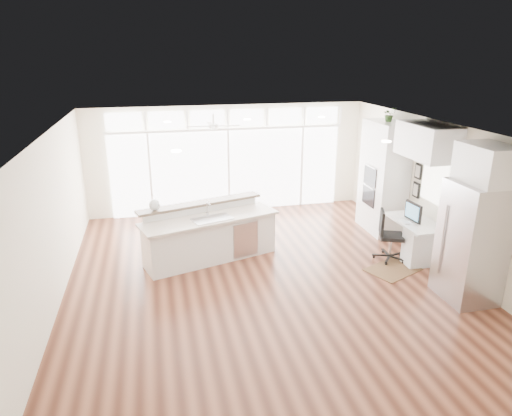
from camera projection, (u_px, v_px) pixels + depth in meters
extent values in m
cube|color=#482216|center=(265.00, 280.00, 8.32)|extent=(7.00, 8.00, 0.02)
cube|color=white|center=(267.00, 131.00, 7.43)|extent=(7.00, 8.00, 0.02)
cube|color=white|center=(228.00, 159.00, 11.56)|extent=(7.00, 0.04, 2.70)
cube|color=white|center=(372.00, 349.00, 4.19)|extent=(7.00, 0.04, 2.70)
cube|color=white|center=(49.00, 226.00, 7.14)|extent=(0.04, 8.00, 2.70)
cube|color=white|center=(446.00, 196.00, 8.61)|extent=(0.04, 8.00, 2.70)
cube|color=silver|center=(228.00, 171.00, 11.60)|extent=(5.80, 0.06, 2.08)
cube|color=silver|center=(227.00, 118.00, 11.17)|extent=(5.90, 0.06, 0.40)
cube|color=white|center=(436.00, 182.00, 8.81)|extent=(0.04, 0.85, 0.85)
cube|color=white|center=(213.00, 121.00, 9.98)|extent=(1.16, 1.16, 0.32)
cube|color=white|center=(264.00, 131.00, 7.62)|extent=(3.40, 3.00, 0.02)
cube|color=white|center=(383.00, 178.00, 10.23)|extent=(0.64, 1.20, 2.50)
cube|color=white|center=(414.00, 239.00, 9.12)|extent=(0.72, 1.30, 0.76)
cube|color=white|center=(427.00, 141.00, 8.49)|extent=(0.64, 1.30, 0.64)
cube|color=#B4B5B9|center=(472.00, 242.00, 7.40)|extent=(0.76, 0.90, 2.00)
cube|color=white|center=(488.00, 164.00, 6.98)|extent=(0.64, 0.90, 0.60)
cube|color=black|center=(417.00, 181.00, 9.43)|extent=(0.06, 0.22, 0.80)
cube|color=white|center=(210.00, 234.00, 8.95)|extent=(2.88, 1.77, 1.07)
cube|color=#372111|center=(393.00, 269.00, 8.67)|extent=(1.15, 1.02, 0.01)
cube|color=black|center=(392.00, 236.00, 8.95)|extent=(0.67, 0.65, 1.01)
sphere|color=white|center=(155.00, 205.00, 8.62)|extent=(0.26, 0.26, 0.22)
cube|color=black|center=(413.00, 212.00, 8.92)|extent=(0.12, 0.49, 0.41)
cube|color=white|center=(404.00, 222.00, 8.94)|extent=(0.14, 0.30, 0.01)
imported|color=#315223|center=(389.00, 116.00, 9.78)|extent=(0.32, 0.34, 0.24)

